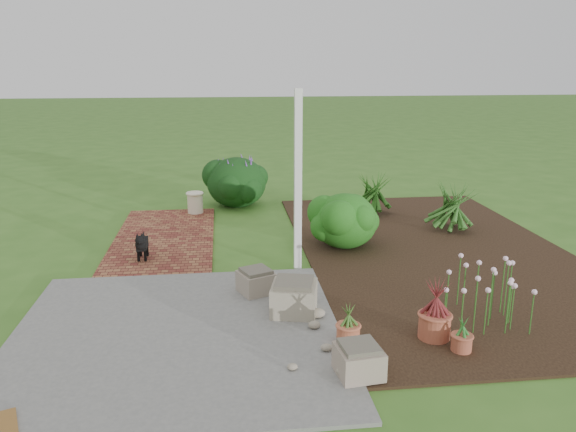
{
  "coord_description": "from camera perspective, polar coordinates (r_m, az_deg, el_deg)",
  "views": [
    {
      "loc": [
        -0.71,
        -7.28,
        2.84
      ],
      "look_at": [
        0.2,
        0.4,
        0.7
      ],
      "focal_mm": 35.0,
      "sensor_mm": 36.0,
      "label": 1
    }
  ],
  "objects": [
    {
      "name": "evergreen_shrub",
      "position": [
        8.78,
        5.81,
        -0.34
      ],
      "size": [
        1.1,
        1.1,
        0.86
      ],
      "primitive_type": "ellipsoid",
      "rotation": [
        0.0,
        0.0,
        -0.1
      ],
      "color": "#163D0C",
      "rests_on": "garden_bed"
    },
    {
      "name": "concrete_patio",
      "position": [
        6.23,
        -11.22,
        -11.76
      ],
      "size": [
        3.5,
        3.5,
        0.04
      ],
      "primitive_type": "cube",
      "color": "slate",
      "rests_on": "ground"
    },
    {
      "name": "stone_trough_far",
      "position": [
        7.07,
        -3.25,
        -6.73
      ],
      "size": [
        0.51,
        0.51,
        0.26
      ],
      "primitive_type": "cube",
      "rotation": [
        0.0,
        0.0,
        0.4
      ],
      "color": "gray",
      "rests_on": "concrete_patio"
    },
    {
      "name": "stone_trough_near",
      "position": [
        5.37,
        7.21,
        -14.45
      ],
      "size": [
        0.44,
        0.44,
        0.26
      ],
      "primitive_type": "cube",
      "rotation": [
        0.0,
        0.0,
        0.12
      ],
      "color": "gray",
      "rests_on": "concrete_patio"
    },
    {
      "name": "stone_trough_mid",
      "position": [
        6.5,
        0.62,
        -8.38
      ],
      "size": [
        0.61,
        0.61,
        0.34
      ],
      "primitive_type": "cube",
      "rotation": [
        0.0,
        0.0,
        -0.23
      ],
      "color": "gray",
      "rests_on": "concrete_patio"
    },
    {
      "name": "garden_bed",
      "position": [
        8.88,
        14.86,
        -3.63
      ],
      "size": [
        4.0,
        7.0,
        0.03
      ],
      "primitive_type": "cube",
      "color": "black",
      "rests_on": "ground"
    },
    {
      "name": "veranda_post",
      "position": [
        7.61,
        1.02,
        3.42
      ],
      "size": [
        0.1,
        0.1,
        2.5
      ],
      "primitive_type": "cube",
      "color": "white",
      "rests_on": "ground"
    },
    {
      "name": "ground",
      "position": [
        7.84,
        -1.11,
        -5.76
      ],
      "size": [
        80.0,
        80.0,
        0.0
      ],
      "primitive_type": "plane",
      "color": "#396921",
      "rests_on": "ground"
    },
    {
      "name": "black_dog",
      "position": [
        8.41,
        -14.63,
        -2.73
      ],
      "size": [
        0.14,
        0.48,
        0.41
      ],
      "rotation": [
        0.0,
        0.0,
        0.0
      ],
      "color": "black",
      "rests_on": "brick_path"
    },
    {
      "name": "purple_flowering_bush",
      "position": [
        11.36,
        -5.25,
        3.56
      ],
      "size": [
        1.28,
        1.28,
        1.02
      ],
      "primitive_type": "ellipsoid",
      "rotation": [
        0.0,
        0.0,
        0.08
      ],
      "color": "black",
      "rests_on": "ground"
    },
    {
      "name": "cream_ceramic_urn",
      "position": [
        10.83,
        -9.41,
        1.33
      ],
      "size": [
        0.31,
        0.31,
        0.39
      ],
      "primitive_type": "cylinder",
      "rotation": [
        0.0,
        0.0,
        0.05
      ],
      "color": "#EDE4C3",
      "rests_on": "brick_path"
    },
    {
      "name": "terracotta_pot_bronze",
      "position": [
        6.17,
        14.65,
        -10.75
      ],
      "size": [
        0.41,
        0.41,
        0.27
      ],
      "primitive_type": "cylinder",
      "rotation": [
        0.0,
        0.0,
        0.3
      ],
      "color": "#A85239",
      "rests_on": "garden_bed"
    },
    {
      "name": "terracotta_pot_small_right",
      "position": [
        5.93,
        6.12,
        -11.82
      ],
      "size": [
        0.31,
        0.31,
        0.2
      ],
      "primitive_type": "cylinder",
      "rotation": [
        0.0,
        0.0,
        0.35
      ],
      "color": "#B45C3D",
      "rests_on": "garden_bed"
    },
    {
      "name": "agapanthus_clump_back",
      "position": [
        10.01,
        16.34,
        1.39
      ],
      "size": [
        1.41,
        1.41,
        0.97
      ],
      "primitive_type": null,
      "rotation": [
        0.0,
        0.0,
        0.4
      ],
      "color": "#13380F",
      "rests_on": "garden_bed"
    },
    {
      "name": "terracotta_pot_small_left",
      "position": [
        6.02,
        17.22,
        -12.18
      ],
      "size": [
        0.25,
        0.25,
        0.17
      ],
      "primitive_type": "cylinder",
      "rotation": [
        0.0,
        0.0,
        0.25
      ],
      "color": "#A35037",
      "rests_on": "garden_bed"
    },
    {
      "name": "brick_path",
      "position": [
        9.51,
        -12.43,
        -2.16
      ],
      "size": [
        1.6,
        3.5,
        0.04
      ],
      "primitive_type": "cube",
      "color": "maroon",
      "rests_on": "ground"
    },
    {
      "name": "pink_flower_patch",
      "position": [
        6.71,
        18.9,
        -7.06
      ],
      "size": [
        1.37,
        1.37,
        0.67
      ],
      "primitive_type": null,
      "rotation": [
        0.0,
        0.0,
        -0.4
      ],
      "color": "#113D0F",
      "rests_on": "garden_bed"
    },
    {
      "name": "agapanthus_clump_front",
      "position": [
        10.75,
        8.59,
        2.66
      ],
      "size": [
        1.11,
        1.11,
        0.92
      ],
      "primitive_type": null,
      "rotation": [
        0.0,
        0.0,
        -0.08
      ],
      "color": "#0E390B",
      "rests_on": "garden_bed"
    }
  ]
}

